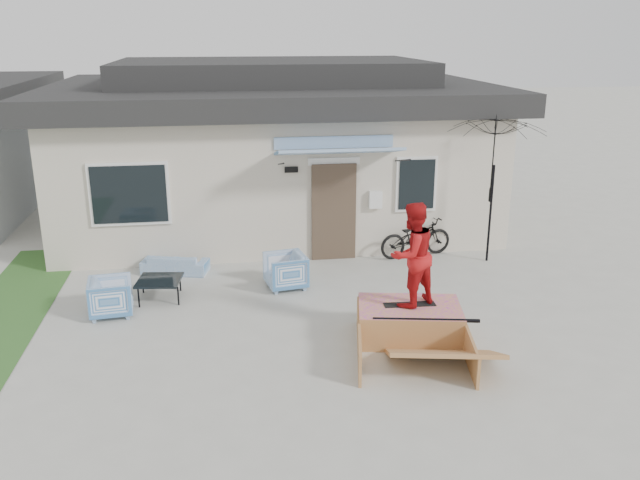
{
  "coord_description": "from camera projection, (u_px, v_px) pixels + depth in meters",
  "views": [
    {
      "loc": [
        -1.33,
        -9.02,
        4.8
      ],
      "look_at": [
        0.3,
        1.8,
        1.3
      ],
      "focal_mm": 37.24,
      "sensor_mm": 36.0,
      "label": 1
    }
  ],
  "objects": [
    {
      "name": "armchair_right",
      "position": [
        285.0,
        269.0,
        12.76
      ],
      "size": [
        0.8,
        0.84,
        0.75
      ],
      "primitive_type": "imported",
      "rotation": [
        0.0,
        0.0,
        -1.4
      ],
      "color": "#316DAB",
      "rests_on": "ground"
    },
    {
      "name": "armchair_left",
      "position": [
        111.0,
        295.0,
        11.54
      ],
      "size": [
        0.75,
        0.79,
        0.74
      ],
      "primitive_type": "imported",
      "rotation": [
        0.0,
        0.0,
        1.69
      ],
      "color": "#316DAB",
      "rests_on": "ground"
    },
    {
      "name": "patio_umbrella",
      "position": [
        493.0,
        182.0,
        13.83
      ],
      "size": [
        2.42,
        2.31,
        2.2
      ],
      "color": "black",
      "rests_on": "ground"
    },
    {
      "name": "bicycle",
      "position": [
        416.0,
        233.0,
        14.48
      ],
      "size": [
        1.77,
        0.93,
        1.08
      ],
      "primitive_type": "imported",
      "rotation": [
        0.0,
        0.0,
        1.78
      ],
      "color": "black",
      "rests_on": "ground"
    },
    {
      "name": "house",
      "position": [
        273.0,
        145.0,
        17.08
      ],
      "size": [
        10.8,
        8.49,
        4.1
      ],
      "color": "beige",
      "rests_on": "ground"
    },
    {
      "name": "coffee_table",
      "position": [
        160.0,
        289.0,
        12.28
      ],
      "size": [
        0.88,
        0.88,
        0.39
      ],
      "primitive_type": "cube",
      "rotation": [
        0.0,
        0.0,
        -0.13
      ],
      "color": "black",
      "rests_on": "ground"
    },
    {
      "name": "skateboard",
      "position": [
        410.0,
        304.0,
        10.67
      ],
      "size": [
        0.84,
        0.25,
        0.05
      ],
      "primitive_type": "cube",
      "rotation": [
        0.0,
        0.0,
        -0.05
      ],
      "color": "black",
      "rests_on": "skate_ramp"
    },
    {
      "name": "ground",
      "position": [
        318.0,
        357.0,
        10.14
      ],
      "size": [
        90.0,
        90.0,
        0.0
      ],
      "primitive_type": "plane",
      "color": "#A8A79D",
      "rests_on": "ground"
    },
    {
      "name": "loveseat",
      "position": [
        175.0,
        261.0,
        13.58
      ],
      "size": [
        1.39,
        0.71,
        0.52
      ],
      "primitive_type": "imported",
      "rotation": [
        0.0,
        0.0,
        2.89
      ],
      "color": "#316DAB",
      "rests_on": "ground"
    },
    {
      "name": "skater",
      "position": [
        412.0,
        253.0,
        10.4
      ],
      "size": [
        1.03,
        0.95,
        1.69
      ],
      "primitive_type": "imported",
      "rotation": [
        0.0,
        0.0,
        3.62
      ],
      "color": "#B21315",
      "rests_on": "skateboard"
    },
    {
      "name": "skate_ramp",
      "position": [
        409.0,
        322.0,
        10.71
      ],
      "size": [
        2.02,
        2.45,
        0.54
      ],
      "primitive_type": null,
      "rotation": [
        0.0,
        0.0,
        -0.19
      ],
      "color": "#A36E3D",
      "rests_on": "ground"
    }
  ]
}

